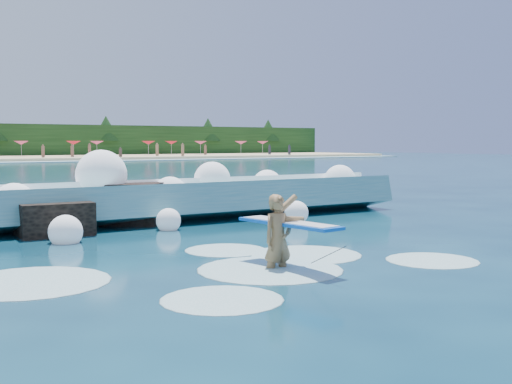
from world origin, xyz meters
TOP-DOWN VIEW (x-y plane):
  - ground at (0.00, 0.00)m, footprint 200.00×200.00m
  - breaking_wave at (0.74, 7.23)m, footprint 17.77×2.78m
  - rock_cluster at (-2.35, 6.80)m, footprint 8.38×3.18m
  - surfer_with_board at (0.20, -0.79)m, footprint 1.00×2.88m
  - wave_spray at (0.22, 7.13)m, footprint 15.57×4.28m
  - surf_foam at (-0.62, -0.16)m, footprint 9.44×5.58m

SIDE VIEW (x-z plane):
  - ground at x=0.00m, z-range 0.00..0.00m
  - surf_foam at x=-0.62m, z-range -0.07..0.07m
  - rock_cluster at x=-2.35m, z-range -0.25..1.12m
  - breaking_wave at x=0.74m, z-range -0.23..1.30m
  - surfer_with_board at x=0.20m, z-range -0.22..1.46m
  - wave_spray at x=0.22m, z-range -0.12..2.15m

